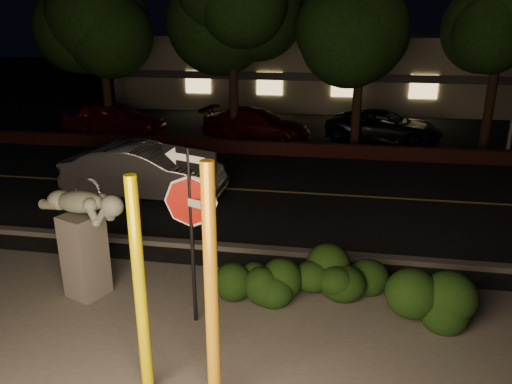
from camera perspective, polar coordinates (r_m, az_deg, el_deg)
ground at (r=17.88m, az=3.20°, el=3.16°), size 90.00×90.00×0.00m
patio at (r=8.07m, az=-6.73°, el=-18.70°), size 14.00×6.00×0.02m
road at (r=15.04m, az=1.83°, el=0.05°), size 80.00×8.00×0.01m
lane_marking at (r=15.03m, az=1.83°, el=0.10°), size 80.00×0.12×0.00m
curb at (r=11.27m, az=-1.15°, el=-6.46°), size 80.00×0.25×0.12m
brick_wall at (r=19.06m, az=3.68°, el=4.96°), size 40.00×0.35×0.50m
parking_lot at (r=24.64m, az=5.16°, el=7.63°), size 40.00×12.00×0.01m
building at (r=32.24m, az=6.55°, el=13.92°), size 22.00×10.20×4.00m
tree_far_a at (r=22.40m, az=-17.55°, el=19.45°), size 4.60×4.60×7.43m
tree_far_d at (r=21.10m, az=26.59°, el=18.65°), size 4.40×4.40×7.42m
yellow_pole_left at (r=6.75m, az=-13.10°, el=-11.15°), size 0.16×0.16×3.20m
yellow_pole_right at (r=6.30m, az=-5.11°, el=-11.67°), size 0.17×0.17×3.45m
signpost at (r=7.98m, az=-7.51°, el=-1.17°), size 0.98×0.42×3.08m
sculpture at (r=9.56m, az=-19.17°, el=-4.14°), size 1.97×1.21×2.16m
hedge_center at (r=9.23m, az=0.14°, el=-10.01°), size 1.79×1.02×0.89m
hedge_right at (r=9.49m, az=9.90°, el=-8.54°), size 1.77×0.96×1.15m
hedge_far_right at (r=9.12m, az=18.30°, el=-10.82°), size 1.61×1.07×1.07m
silver_sedan at (r=14.78m, az=-12.61°, el=2.34°), size 4.69×1.75×1.53m
parked_car_red at (r=23.05m, az=-15.84°, el=8.10°), size 4.55×1.92×1.53m
parked_car_darkred at (r=21.43m, az=-0.02°, el=7.76°), size 4.86×2.55×1.34m
parked_car_dark at (r=21.69m, az=14.35°, el=7.27°), size 5.09×3.19×1.31m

